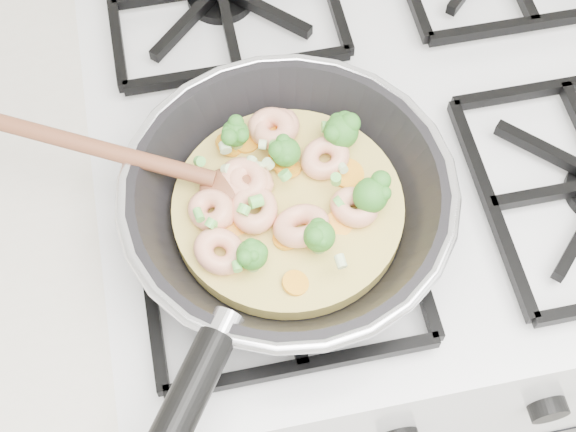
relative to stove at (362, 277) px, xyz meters
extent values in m
cube|color=white|center=(0.00, 0.00, -0.01)|extent=(0.60, 0.60, 0.90)
cube|color=black|center=(0.00, 0.00, 0.45)|extent=(0.56, 0.56, 0.02)
torus|color=silver|center=(-0.14, -0.13, 0.51)|extent=(0.28, 0.28, 0.01)
cylinder|color=#D4BF5C|center=(-0.14, -0.13, 0.48)|extent=(0.19, 0.19, 0.02)
ellipsoid|color=brown|center=(-0.18, -0.11, 0.50)|extent=(0.06, 0.05, 0.01)
cylinder|color=brown|center=(-0.31, -0.06, 0.53)|extent=(0.24, 0.12, 0.05)
torus|color=#F7B692|center=(-0.13, -0.16, 0.50)|extent=(0.05, 0.05, 0.03)
torus|color=#F7B692|center=(-0.14, -0.06, 0.50)|extent=(0.06, 0.06, 0.03)
torus|color=#F7B692|center=(-0.20, -0.13, 0.50)|extent=(0.06, 0.06, 0.03)
torus|color=#F7B692|center=(-0.20, -0.17, 0.50)|extent=(0.06, 0.06, 0.02)
torus|color=#F7B692|center=(-0.17, -0.14, 0.50)|extent=(0.05, 0.05, 0.02)
torus|color=#F7B692|center=(-0.13, -0.06, 0.50)|extent=(0.06, 0.06, 0.02)
torus|color=#F7B692|center=(-0.09, -0.15, 0.50)|extent=(0.06, 0.06, 0.02)
torus|color=#F7B692|center=(-0.10, -0.10, 0.50)|extent=(0.06, 0.06, 0.02)
torus|color=#F7B692|center=(-0.17, -0.11, 0.50)|extent=(0.07, 0.06, 0.03)
torus|color=#F7B692|center=(-0.16, -0.11, 0.50)|extent=(0.05, 0.05, 0.02)
ellipsoid|color=#3C8A2D|center=(-0.13, -0.09, 0.51)|extent=(0.03, 0.03, 0.02)
ellipsoid|color=#3C8A2D|center=(-0.07, -0.15, 0.51)|extent=(0.04, 0.04, 0.03)
ellipsoid|color=#3C8A2D|center=(-0.17, -0.07, 0.51)|extent=(0.03, 0.03, 0.02)
ellipsoid|color=#3C8A2D|center=(-0.08, -0.08, 0.51)|extent=(0.04, 0.04, 0.03)
ellipsoid|color=#3C8A2D|center=(-0.17, -0.18, 0.51)|extent=(0.03, 0.03, 0.02)
ellipsoid|color=#3C8A2D|center=(-0.12, -0.18, 0.51)|extent=(0.03, 0.03, 0.03)
cylinder|color=#FFA420|center=(-0.13, -0.06, 0.49)|extent=(0.03, 0.02, 0.01)
cylinder|color=#FFA420|center=(-0.10, -0.16, 0.49)|extent=(0.03, 0.03, 0.01)
cylinder|color=#FFA420|center=(-0.12, -0.16, 0.49)|extent=(0.03, 0.03, 0.01)
cylinder|color=#FFA420|center=(-0.13, -0.10, 0.49)|extent=(0.02, 0.02, 0.00)
cylinder|color=#FFA420|center=(-0.19, -0.15, 0.49)|extent=(0.04, 0.04, 0.01)
cylinder|color=#FFA420|center=(-0.08, -0.11, 0.49)|extent=(0.03, 0.03, 0.01)
cylinder|color=#FFA420|center=(-0.14, -0.16, 0.49)|extent=(0.03, 0.03, 0.01)
cylinder|color=#FFA420|center=(-0.17, -0.07, 0.49)|extent=(0.03, 0.03, 0.01)
cylinder|color=#FFA420|center=(-0.16, -0.06, 0.49)|extent=(0.03, 0.03, 0.01)
cylinder|color=#FFA420|center=(-0.15, -0.20, 0.49)|extent=(0.03, 0.03, 0.01)
cylinder|color=#FFA420|center=(-0.13, -0.09, 0.49)|extent=(0.03, 0.03, 0.00)
cylinder|color=beige|center=(-0.16, -0.10, 0.51)|extent=(0.01, 0.01, 0.01)
cylinder|color=#6BD053|center=(-0.17, -0.14, 0.51)|extent=(0.01, 0.01, 0.01)
cylinder|color=beige|center=(-0.15, -0.10, 0.51)|extent=(0.01, 0.01, 0.01)
cylinder|color=beige|center=(-0.09, -0.12, 0.50)|extent=(0.01, 0.01, 0.01)
cylinder|color=#6BD053|center=(-0.16, -0.14, 0.51)|extent=(0.01, 0.01, 0.01)
cylinder|color=beige|center=(-0.11, -0.20, 0.51)|extent=(0.01, 0.01, 0.01)
cylinder|color=#6BD053|center=(-0.21, -0.14, 0.51)|extent=(0.01, 0.01, 0.01)
cylinder|color=beige|center=(-0.18, -0.10, 0.51)|extent=(0.01, 0.01, 0.01)
cylinder|color=#6BD053|center=(-0.20, -0.15, 0.51)|extent=(0.01, 0.01, 0.01)
cylinder|color=beige|center=(-0.11, -0.17, 0.51)|extent=(0.01, 0.01, 0.01)
cylinder|color=#6BD053|center=(-0.10, -0.15, 0.51)|extent=(0.01, 0.01, 0.01)
cylinder|color=#6BD053|center=(-0.14, -0.12, 0.51)|extent=(0.01, 0.01, 0.01)
cylinder|color=beige|center=(-0.15, -0.10, 0.51)|extent=(0.01, 0.01, 0.01)
cylinder|color=#6BD053|center=(-0.14, -0.09, 0.51)|extent=(0.01, 0.01, 0.01)
cylinder|color=beige|center=(-0.16, -0.15, 0.50)|extent=(0.01, 0.01, 0.01)
cylinder|color=#6BD053|center=(-0.20, -0.09, 0.51)|extent=(0.01, 0.01, 0.01)
cylinder|color=beige|center=(-0.15, -0.08, 0.51)|extent=(0.01, 0.01, 0.01)
cylinder|color=#6BD053|center=(-0.19, -0.19, 0.51)|extent=(0.01, 0.01, 0.01)
cylinder|color=beige|center=(-0.18, -0.08, 0.51)|extent=(0.01, 0.01, 0.01)
cylinder|color=#6BD053|center=(-0.20, -0.15, 0.50)|extent=(0.01, 0.01, 0.01)
cylinder|color=#6BD053|center=(-0.09, -0.07, 0.51)|extent=(0.01, 0.01, 0.01)
cylinder|color=#6BD053|center=(-0.10, -0.13, 0.51)|extent=(0.01, 0.01, 0.01)
camera|label=1|loc=(-0.20, -0.45, 1.07)|focal=50.31mm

